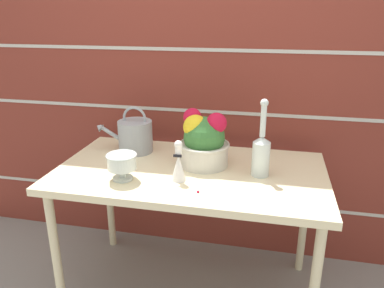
{
  "coord_description": "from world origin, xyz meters",
  "views": [
    {
      "loc": [
        0.38,
        -1.68,
        1.49
      ],
      "look_at": [
        0.0,
        0.04,
        0.86
      ],
      "focal_mm": 35.0,
      "sensor_mm": 36.0,
      "label": 1
    }
  ],
  "objects_px": {
    "crystal_pedestal_bowl": "(122,163)",
    "glass_decanter": "(261,152)",
    "watering_can": "(135,136)",
    "figurine_vase": "(179,164)",
    "flower_planter": "(204,141)"
  },
  "relations": [
    {
      "from": "crystal_pedestal_bowl",
      "to": "glass_decanter",
      "type": "relative_size",
      "value": 0.38
    },
    {
      "from": "glass_decanter",
      "to": "watering_can",
      "type": "bearing_deg",
      "value": 166.05
    },
    {
      "from": "glass_decanter",
      "to": "figurine_vase",
      "type": "relative_size",
      "value": 1.91
    },
    {
      "from": "crystal_pedestal_bowl",
      "to": "glass_decanter",
      "type": "xyz_separation_m",
      "value": [
        0.63,
        0.19,
        0.04
      ]
    },
    {
      "from": "watering_can",
      "to": "figurine_vase",
      "type": "xyz_separation_m",
      "value": [
        0.33,
        -0.32,
        -0.01
      ]
    },
    {
      "from": "flower_planter",
      "to": "glass_decanter",
      "type": "xyz_separation_m",
      "value": [
        0.29,
        -0.06,
        -0.01
      ]
    },
    {
      "from": "crystal_pedestal_bowl",
      "to": "figurine_vase",
      "type": "xyz_separation_m",
      "value": [
        0.26,
        0.05,
        -0.0
      ]
    },
    {
      "from": "watering_can",
      "to": "flower_planter",
      "type": "relative_size",
      "value": 1.16
    },
    {
      "from": "flower_planter",
      "to": "figurine_vase",
      "type": "xyz_separation_m",
      "value": [
        -0.08,
        -0.21,
        -0.05
      ]
    },
    {
      "from": "crystal_pedestal_bowl",
      "to": "flower_planter",
      "type": "height_order",
      "value": "flower_planter"
    },
    {
      "from": "crystal_pedestal_bowl",
      "to": "figurine_vase",
      "type": "relative_size",
      "value": 0.73
    },
    {
      "from": "glass_decanter",
      "to": "flower_planter",
      "type": "bearing_deg",
      "value": 167.78
    },
    {
      "from": "crystal_pedestal_bowl",
      "to": "figurine_vase",
      "type": "height_order",
      "value": "figurine_vase"
    },
    {
      "from": "crystal_pedestal_bowl",
      "to": "glass_decanter",
      "type": "distance_m",
      "value": 0.66
    },
    {
      "from": "flower_planter",
      "to": "figurine_vase",
      "type": "relative_size",
      "value": 1.47
    }
  ]
}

